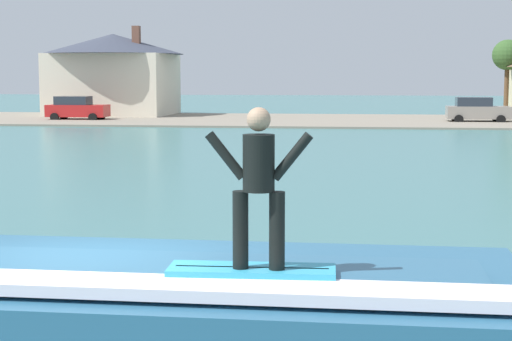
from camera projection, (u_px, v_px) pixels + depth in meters
name	position (u px, v px, depth m)	size (l,w,h in m)	color
wave_crest	(190.00, 326.00, 9.14)	(7.43, 3.43, 1.47)	#2C6285
surfboard	(252.00, 270.00, 8.33)	(1.72, 0.58, 0.06)	#33A5CC
surfer	(259.00, 180.00, 8.15)	(1.08, 0.32, 1.63)	black
shoreline_bank	(319.00, 120.00, 61.45)	(120.00, 17.25, 0.13)	gray
car_near_shore	(77.00, 108.00, 61.59)	(4.53, 2.14, 1.86)	red
car_far_shore	(477.00, 110.00, 58.76)	(4.47, 2.12, 1.86)	gray
house_with_chimney	(113.00, 71.00, 68.42)	(11.79, 11.79, 7.40)	beige
tree_tall_bare	(508.00, 56.00, 64.90)	(2.42, 2.42, 6.24)	brown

